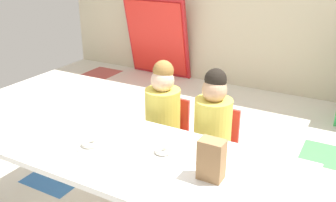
{
  "coord_description": "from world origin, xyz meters",
  "views": [
    {
      "loc": [
        1.05,
        -2.2,
        1.65
      ],
      "look_at": [
        0.05,
        -0.39,
        0.8
      ],
      "focal_mm": 39.8,
      "sensor_mm": 36.0,
      "label": 1
    }
  ],
  "objects": [
    {
      "name": "donut_powdered_loose",
      "position": [
        0.11,
        -0.56,
        0.57
      ],
      "size": [
        0.1,
        0.1,
        0.03
      ],
      "primitive_type": "torus",
      "color": "white",
      "rests_on": "craft_table"
    },
    {
      "name": "donut_powdered_on_plate",
      "position": [
        -0.31,
        -0.71,
        0.57
      ],
      "size": [
        0.11,
        0.11,
        0.03
      ],
      "primitive_type": "torus",
      "color": "white",
      "rests_on": "craft_table"
    },
    {
      "name": "seated_child_middle_seat",
      "position": [
        0.2,
        -0.02,
        0.55
      ],
      "size": [
        0.32,
        0.31,
        0.92
      ],
      "color": "red",
      "rests_on": "ground_plane"
    },
    {
      "name": "seated_child_near_camera",
      "position": [
        -0.2,
        -0.02,
        0.55
      ],
      "size": [
        0.32,
        0.32,
        0.92
      ],
      "color": "red",
      "rests_on": "ground_plane"
    },
    {
      "name": "paper_bag_brown",
      "position": [
        0.45,
        -0.67,
        0.66
      ],
      "size": [
        0.13,
        0.09,
        0.22
      ],
      "primitive_type": "cube",
      "color": "#9E754C",
      "rests_on": "craft_table"
    },
    {
      "name": "paper_plate_near_edge",
      "position": [
        -0.31,
        -0.71,
        0.56
      ],
      "size": [
        0.18,
        0.18,
        0.01
      ],
      "primitive_type": "cylinder",
      "color": "white",
      "rests_on": "craft_table"
    },
    {
      "name": "folded_activity_table",
      "position": [
        -1.49,
        2.08,
        0.54
      ],
      "size": [
        0.9,
        0.29,
        1.09
      ],
      "color": "red",
      "rests_on": "ground_plane"
    },
    {
      "name": "craft_table",
      "position": [
        -0.05,
        -0.64,
        0.51
      ],
      "size": [
        1.99,
        0.79,
        0.55
      ],
      "color": "white",
      "rests_on": "ground_plane"
    },
    {
      "name": "ground_plane",
      "position": [
        -0.01,
        -0.0,
        -0.01
      ],
      "size": [
        5.93,
        4.55,
        0.02
      ],
      "color": "silver"
    }
  ]
}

